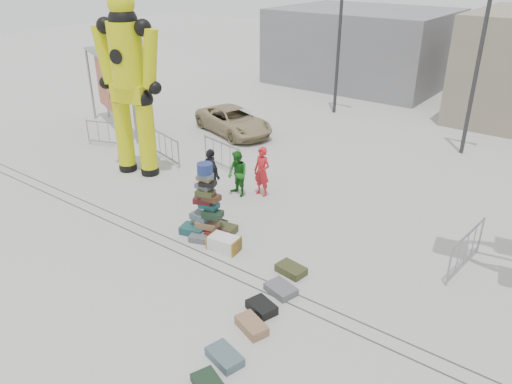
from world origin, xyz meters
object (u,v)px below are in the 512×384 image
Objects in this scene: lamp_post_right at (485,40)px; lamp_post_left at (342,21)px; banner_scaffold at (108,74)px; pedestrian_red at (262,172)px; suitcase_tower at (208,215)px; barricade_dummy_b at (166,147)px; barricade_dummy_a at (109,134)px; pedestrian_black at (211,174)px; barricade_dummy_c at (222,155)px; barricade_wheel_front at (466,250)px; parked_suv at (234,121)px; crash_test_dummy at (129,80)px; pedestrian_green at (238,174)px; steamer_trunk at (224,243)px.

lamp_post_right is 7.28m from lamp_post_left.
banner_scaffold is 2.77× the size of pedestrian_red.
suitcase_tower is 6.07m from barricade_dummy_b.
lamp_post_left is 10.82m from barricade_dummy_b.
pedestrian_red is (-0.29, 3.03, 0.23)m from suitcase_tower.
barricade_dummy_a is (-12.22, -8.16, -3.93)m from lamp_post_right.
suitcase_tower is 2.37m from pedestrian_black.
lamp_post_left is 4.64× the size of pedestrian_black.
barricade_wheel_front is at bearing 2.76° from barricade_dummy_c.
pedestrian_black is 0.41× the size of parked_suv.
banner_scaffold is (-4.68, 2.64, -0.88)m from crash_test_dummy.
lamp_post_right is at bearing 75.25° from pedestrian_green.
pedestrian_red is at bearing -8.69° from barricade_dummy_c.
barricade_dummy_a is 0.48× the size of parked_suv.
lamp_post_right is at bearing 67.65° from steamer_trunk.
pedestrian_red is 1.09× the size of pedestrian_green.
barricade_wheel_front is (16.26, -1.86, -2.03)m from banner_scaffold.
steamer_trunk is at bearing -34.90° from crash_test_dummy.
pedestrian_red is at bearing 83.38° from suitcase_tower.
parked_suv is (-0.01, 5.61, -2.88)m from crash_test_dummy.
pedestrian_green is 6.48m from parked_suv.
steamer_trunk is 0.43× the size of barricade_dummy_a.
barricade_dummy_a is at bearing 9.31° from pedestrian_black.
barricade_dummy_b is 4.85m from pedestrian_red.
crash_test_dummy is at bearing -74.17° from barricade_dummy_b.
pedestrian_green reaches higher than barricade_dummy_a.
banner_scaffold is 5.23m from barricade_dummy_b.
pedestrian_black reaches higher than pedestrian_red.
barricade_wheel_front is at bearing -0.75° from pedestrian_red.
pedestrian_green is at bearing 10.51° from banner_scaffold.
pedestrian_red is at bearing -116.33° from pedestrian_black.
lamp_post_right is at bearing -50.92° from parked_suv.
lamp_post_right is 1.00× the size of lamp_post_left.
suitcase_tower is 1.11× the size of barricade_dummy_c.
barricade_dummy_a is 1.18× the size of pedestrian_red.
barricade_dummy_a is 1.16× the size of pedestrian_black.
pedestrian_red is (9.50, -1.44, -1.74)m from banner_scaffold.
parked_suv reaches higher than barricade_dummy_a.
banner_scaffold is 12.02m from steamer_trunk.
crash_test_dummy reaches higher than suitcase_tower.
suitcase_tower reaches higher than barricade_wheel_front.
pedestrian_red is at bearing 12.47° from barricade_dummy_b.
suitcase_tower reaches higher than barricade_dummy_a.
pedestrian_red reaches higher than steamer_trunk.
crash_test_dummy is 3.88× the size of pedestrian_red.
barricade_dummy_c is (-3.76, 4.34, 0.35)m from steamer_trunk.
lamp_post_left is at bearing 98.81° from steamer_trunk.
barricade_wheel_front is at bearing 15.93° from pedestrian_green.
lamp_post_right reaches higher than barricade_dummy_c.
barricade_dummy_c is 1.18× the size of pedestrian_red.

